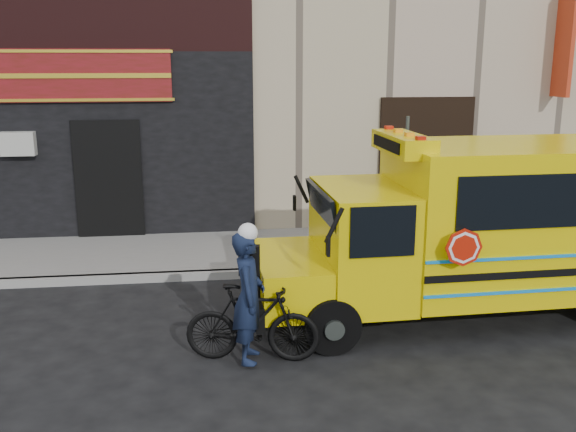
# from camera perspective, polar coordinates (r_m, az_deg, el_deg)

# --- Properties ---
(ground) EXTENTS (120.00, 120.00, 0.00)m
(ground) POSITION_cam_1_polar(r_m,az_deg,el_deg) (9.75, -0.51, -10.36)
(ground) COLOR black
(ground) RESTS_ON ground
(curb) EXTENTS (40.00, 0.20, 0.15)m
(curb) POSITION_cam_1_polar(r_m,az_deg,el_deg) (12.14, -1.95, -5.04)
(curb) COLOR gray
(curb) RESTS_ON ground
(sidewalk) EXTENTS (40.00, 3.00, 0.15)m
(sidewalk) POSITION_cam_1_polar(r_m,az_deg,el_deg) (13.56, -2.54, -3.01)
(sidewalk) COLOR slate
(sidewalk) RESTS_ON ground
(school_bus) EXTENTS (6.96, 2.55, 2.92)m
(school_bus) POSITION_cam_1_polar(r_m,az_deg,el_deg) (10.47, 18.11, -0.62)
(school_bus) COLOR black
(school_bus) RESTS_ON ground
(sign_pole) EXTENTS (0.12, 0.25, 2.99)m
(sign_pole) POSITION_cam_1_polar(r_m,az_deg,el_deg) (12.01, 10.33, 2.35)
(sign_pole) COLOR #444C47
(sign_pole) RESTS_ON ground
(bicycle) EXTENTS (1.88, 0.85, 1.09)m
(bicycle) POSITION_cam_1_polar(r_m,az_deg,el_deg) (8.73, -3.18, -9.46)
(bicycle) COLOR black
(bicycle) RESTS_ON ground
(cyclist) EXTENTS (0.51, 0.70, 1.79)m
(cyclist) POSITION_cam_1_polar(r_m,az_deg,el_deg) (8.54, -3.51, -7.50)
(cyclist) COLOR black
(cyclist) RESTS_ON ground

